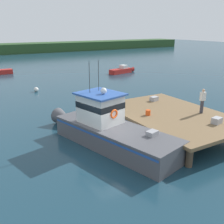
{
  "coord_description": "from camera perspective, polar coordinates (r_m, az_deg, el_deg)",
  "views": [
    {
      "loc": [
        -7.04,
        -12.18,
        6.65
      ],
      "look_at": [
        1.2,
        1.7,
        1.4
      ],
      "focal_mm": 42.23,
      "sensor_mm": 36.0,
      "label": 1
    }
  ],
  "objects": [
    {
      "name": "main_fishing_boat",
      "position": [
        15.39,
        -0.89,
        -3.5
      ],
      "size": [
        4.44,
        9.95,
        4.8
      ],
      "color": "#4C4C51",
      "rests_on": "ground"
    },
    {
      "name": "moored_boat_off_the_point",
      "position": [
        39.98,
        2.18,
        9.0
      ],
      "size": [
        4.67,
        1.91,
        1.16
      ],
      "color": "red",
      "rests_on": "ground"
    },
    {
      "name": "deckhand_by_the_boat",
      "position": [
        18.17,
        19.0,
        2.37
      ],
      "size": [
        0.36,
        0.22,
        1.63
      ],
      "color": "#383842",
      "rests_on": "dock"
    },
    {
      "name": "crate_stack_near_edge",
      "position": [
        20.52,
        9.09,
        2.85
      ],
      "size": [
        0.68,
        0.56,
        0.33
      ],
      "primitive_type": "cube",
      "rotation": [
        0.0,
        0.0,
        0.23
      ],
      "color": "#9E9EA3",
      "rests_on": "dock"
    },
    {
      "name": "bait_bucket",
      "position": [
        17.12,
        7.81,
        -0.12
      ],
      "size": [
        0.32,
        0.32,
        0.34
      ],
      "primitive_type": "cylinder",
      "color": "#E04C19",
      "rests_on": "dock"
    },
    {
      "name": "dock",
      "position": [
        17.88,
        12.81,
        -0.63
      ],
      "size": [
        6.0,
        9.0,
        1.2
      ],
      "color": "#4C3D2D",
      "rests_on": "ground"
    },
    {
      "name": "ground_plane",
      "position": [
        15.56,
        -0.6,
        -7.29
      ],
      "size": [
        200.0,
        200.0,
        0.0
      ],
      "primitive_type": "plane",
      "color": "#193847"
    },
    {
      "name": "crate_stack_mid_dock",
      "position": [
        16.68,
        21.75,
        -1.73
      ],
      "size": [
        0.68,
        0.55,
        0.37
      ],
      "primitive_type": "cube",
      "rotation": [
        0.0,
        0.0,
        0.2
      ],
      "color": "#9E9EA3",
      "rests_on": "dock"
    },
    {
      "name": "mooring_buoy_outer",
      "position": [
        29.37,
        -16.11,
        4.71
      ],
      "size": [
        0.49,
        0.49,
        0.49
      ],
      "primitive_type": "sphere",
      "color": "silver",
      "rests_on": "ground"
    }
  ]
}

